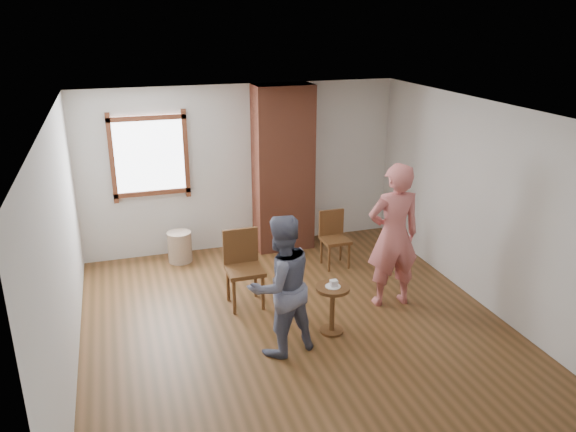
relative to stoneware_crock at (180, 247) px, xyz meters
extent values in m
plane|color=brown|center=(1.09, -2.40, -0.24)|extent=(5.50, 5.50, 0.00)
cube|color=silver|center=(1.09, 0.35, 1.06)|extent=(5.00, 0.04, 2.60)
cube|color=silver|center=(-1.41, -2.40, 1.06)|extent=(0.04, 5.50, 2.60)
cube|color=silver|center=(3.59, -2.40, 1.06)|extent=(0.04, 5.50, 2.60)
cube|color=white|center=(1.09, -2.40, 2.36)|extent=(5.00, 5.50, 0.04)
cube|color=brown|center=(-0.31, 0.31, 1.36)|extent=(1.14, 0.06, 1.34)
cube|color=white|center=(-0.31, 0.33, 1.36)|extent=(1.00, 0.02, 1.20)
cube|color=#A05339|center=(1.69, 0.10, 1.06)|extent=(0.90, 0.50, 2.60)
cylinder|color=tan|center=(0.00, 0.00, 0.00)|extent=(0.47, 0.47, 0.47)
cylinder|color=black|center=(0.04, 0.00, -0.16)|extent=(0.19, 0.19, 0.14)
cube|color=brown|center=(0.63, -1.65, 0.26)|extent=(0.46, 0.46, 0.05)
cylinder|color=brown|center=(0.44, -1.84, 0.01)|extent=(0.04, 0.04, 0.49)
cylinder|color=brown|center=(0.82, -1.84, 0.01)|extent=(0.04, 0.04, 0.49)
cylinder|color=brown|center=(0.44, -1.47, 0.01)|extent=(0.04, 0.04, 0.49)
cylinder|color=brown|center=(0.82, -1.47, 0.01)|extent=(0.04, 0.04, 0.49)
cube|color=brown|center=(0.63, -1.45, 0.51)|extent=(0.46, 0.05, 0.49)
cube|color=brown|center=(2.19, -0.88, 0.18)|extent=(0.39, 0.39, 0.05)
cylinder|color=brown|center=(2.04, -1.04, -0.03)|extent=(0.04, 0.04, 0.42)
cylinder|color=brown|center=(2.35, -1.03, -0.03)|extent=(0.04, 0.04, 0.42)
cylinder|color=brown|center=(2.04, -0.72, -0.03)|extent=(0.04, 0.04, 0.42)
cylinder|color=brown|center=(2.35, -0.72, -0.03)|extent=(0.04, 0.04, 0.42)
cube|color=brown|center=(2.19, -0.70, 0.39)|extent=(0.39, 0.04, 0.42)
cylinder|color=brown|center=(1.46, -2.61, 0.34)|extent=(0.40, 0.40, 0.04)
cylinder|color=brown|center=(1.46, -2.61, 0.05)|extent=(0.06, 0.06, 0.54)
cylinder|color=brown|center=(1.46, -2.61, -0.22)|extent=(0.28, 0.28, 0.03)
cylinder|color=white|center=(1.46, -2.61, 0.37)|extent=(0.18, 0.18, 0.01)
cube|color=silver|center=(1.47, -2.61, 0.40)|extent=(0.08, 0.07, 0.06)
imported|color=#16193D|center=(0.77, -2.79, 0.57)|extent=(0.92, 0.79, 1.62)
imported|color=#CD6966|center=(2.45, -2.16, 0.71)|extent=(0.72, 0.50, 1.89)
camera|label=1|loc=(-0.80, -8.02, 3.34)|focal=35.00mm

